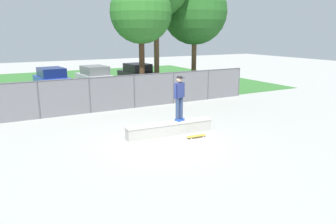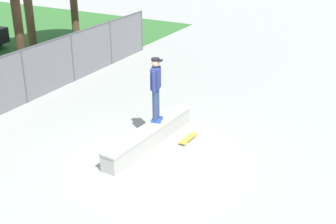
{
  "view_description": "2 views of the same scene",
  "coord_description": "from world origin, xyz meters",
  "px_view_note": "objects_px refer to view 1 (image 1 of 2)",
  "views": [
    {
      "loc": [
        -5.46,
        -10.42,
        4.04
      ],
      "look_at": [
        0.37,
        0.32,
        1.04
      ],
      "focal_mm": 34.43,
      "sensor_mm": 36.0,
      "label": 1
    },
    {
      "loc": [
        -8.93,
        -5.22,
        5.86
      ],
      "look_at": [
        0.81,
        0.11,
        1.01
      ],
      "focal_mm": 48.33,
      "sensor_mm": 36.0,
      "label": 2
    }
  ],
  "objects_px": {
    "concrete_ledge": "(170,128)",
    "skateboard": "(196,136)",
    "tree_near_left": "(141,13)",
    "tree_mid": "(195,12)",
    "car_silver": "(96,77)",
    "skateboarder": "(179,96)",
    "car_black": "(138,74)",
    "car_blue": "(52,79)"
  },
  "relations": [
    {
      "from": "skateboarder",
      "to": "car_black",
      "type": "xyz_separation_m",
      "value": [
        3.76,
        12.91,
        -0.72
      ]
    },
    {
      "from": "tree_near_left",
      "to": "tree_mid",
      "type": "height_order",
      "value": "tree_mid"
    },
    {
      "from": "car_blue",
      "to": "car_silver",
      "type": "distance_m",
      "value": 3.08
    },
    {
      "from": "car_blue",
      "to": "car_silver",
      "type": "bearing_deg",
      "value": -3.47
    },
    {
      "from": "tree_near_left",
      "to": "tree_mid",
      "type": "distance_m",
      "value": 4.41
    },
    {
      "from": "skateboard",
      "to": "tree_mid",
      "type": "height_order",
      "value": "tree_mid"
    },
    {
      "from": "concrete_ledge",
      "to": "car_black",
      "type": "relative_size",
      "value": 0.86
    },
    {
      "from": "car_blue",
      "to": "car_black",
      "type": "height_order",
      "value": "same"
    },
    {
      "from": "tree_near_left",
      "to": "car_black",
      "type": "relative_size",
      "value": 1.59
    },
    {
      "from": "skateboard",
      "to": "car_blue",
      "type": "xyz_separation_m",
      "value": [
        -3.17,
        13.77,
        0.77
      ]
    },
    {
      "from": "concrete_ledge",
      "to": "car_black",
      "type": "height_order",
      "value": "car_black"
    },
    {
      "from": "tree_mid",
      "to": "car_blue",
      "type": "relative_size",
      "value": 1.72
    },
    {
      "from": "concrete_ledge",
      "to": "car_silver",
      "type": "xyz_separation_m",
      "value": [
        0.64,
        12.74,
        0.57
      ]
    },
    {
      "from": "concrete_ledge",
      "to": "skateboard",
      "type": "xyz_separation_m",
      "value": [
        0.73,
        -0.84,
        -0.19
      ]
    },
    {
      "from": "concrete_ledge",
      "to": "tree_mid",
      "type": "xyz_separation_m",
      "value": [
        5.8,
        7.22,
        5.1
      ]
    },
    {
      "from": "skateboard",
      "to": "tree_near_left",
      "type": "xyz_separation_m",
      "value": [
        0.8,
        6.98,
        5.07
      ]
    },
    {
      "from": "tree_mid",
      "to": "car_silver",
      "type": "bearing_deg",
      "value": 133.09
    },
    {
      "from": "tree_near_left",
      "to": "skateboard",
      "type": "bearing_deg",
      "value": -96.54
    },
    {
      "from": "skateboarder",
      "to": "skateboard",
      "type": "relative_size",
      "value": 2.27
    },
    {
      "from": "skateboard",
      "to": "tree_mid",
      "type": "bearing_deg",
      "value": 57.84
    },
    {
      "from": "car_blue",
      "to": "car_black",
      "type": "distance_m",
      "value": 6.65
    },
    {
      "from": "tree_mid",
      "to": "skateboard",
      "type": "bearing_deg",
      "value": -122.16
    },
    {
      "from": "tree_near_left",
      "to": "car_silver",
      "type": "height_order",
      "value": "tree_near_left"
    },
    {
      "from": "concrete_ledge",
      "to": "skateboard",
      "type": "distance_m",
      "value": 1.13
    },
    {
      "from": "car_black",
      "to": "tree_near_left",
      "type": "bearing_deg",
      "value": -111.51
    },
    {
      "from": "skateboarder",
      "to": "car_silver",
      "type": "height_order",
      "value": "skateboarder"
    },
    {
      "from": "tree_mid",
      "to": "car_silver",
      "type": "height_order",
      "value": "tree_mid"
    },
    {
      "from": "skateboarder",
      "to": "concrete_ledge",
      "type": "bearing_deg",
      "value": -175.06
    },
    {
      "from": "skateboarder",
      "to": "car_silver",
      "type": "xyz_separation_m",
      "value": [
        0.18,
        12.7,
        -0.72
      ]
    },
    {
      "from": "car_silver",
      "to": "car_blue",
      "type": "bearing_deg",
      "value": 176.53
    },
    {
      "from": "tree_mid",
      "to": "car_silver",
      "type": "relative_size",
      "value": 1.72
    },
    {
      "from": "tree_near_left",
      "to": "skateboarder",
      "type": "bearing_deg",
      "value": -99.98
    },
    {
      "from": "car_blue",
      "to": "car_silver",
      "type": "relative_size",
      "value": 1.0
    },
    {
      "from": "concrete_ledge",
      "to": "car_black",
      "type": "xyz_separation_m",
      "value": [
        4.22,
        12.95,
        0.57
      ]
    },
    {
      "from": "skateboard",
      "to": "skateboarder",
      "type": "bearing_deg",
      "value": 107.12
    },
    {
      "from": "concrete_ledge",
      "to": "tree_near_left",
      "type": "distance_m",
      "value": 7.98
    },
    {
      "from": "skateboarder",
      "to": "skateboard",
      "type": "xyz_separation_m",
      "value": [
        0.27,
        -0.88,
        -1.48
      ]
    },
    {
      "from": "skateboarder",
      "to": "tree_near_left",
      "type": "distance_m",
      "value": 7.15
    },
    {
      "from": "skateboard",
      "to": "tree_near_left",
      "type": "distance_m",
      "value": 8.66
    },
    {
      "from": "concrete_ledge",
      "to": "tree_mid",
      "type": "bearing_deg",
      "value": 51.22
    },
    {
      "from": "car_black",
      "to": "concrete_ledge",
      "type": "bearing_deg",
      "value": -108.04
    },
    {
      "from": "tree_mid",
      "to": "car_blue",
      "type": "height_order",
      "value": "tree_mid"
    }
  ]
}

